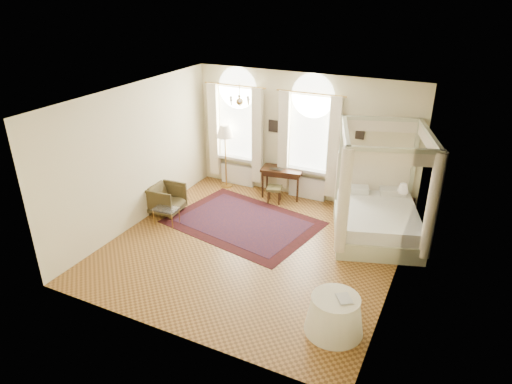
# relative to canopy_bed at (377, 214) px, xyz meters

# --- Properties ---
(ground) EXTENTS (6.00, 6.00, 0.00)m
(ground) POSITION_rel_canopy_bed_xyz_m (-2.32, -1.65, -0.57)
(ground) COLOR olive
(ground) RESTS_ON ground
(room_walls) EXTENTS (6.00, 6.00, 6.00)m
(room_walls) POSITION_rel_canopy_bed_xyz_m (-2.32, -1.65, 1.41)
(room_walls) COLOR beige
(room_walls) RESTS_ON ground
(window_left) EXTENTS (1.62, 0.27, 3.29)m
(window_left) POSITION_rel_canopy_bed_xyz_m (-4.22, 1.22, 0.92)
(window_left) COLOR white
(window_left) RESTS_ON room_walls
(window_right) EXTENTS (1.62, 0.27, 3.29)m
(window_right) POSITION_rel_canopy_bed_xyz_m (-2.12, 1.22, 0.92)
(window_right) COLOR white
(window_right) RESTS_ON room_walls
(chandelier) EXTENTS (0.51, 0.45, 0.50)m
(chandelier) POSITION_rel_canopy_bed_xyz_m (-3.22, -0.45, 2.34)
(chandelier) COLOR #B2863B
(chandelier) RESTS_ON room_walls
(wall_pictures) EXTENTS (2.54, 0.03, 0.39)m
(wall_pictures) POSITION_rel_canopy_bed_xyz_m (-2.23, 1.32, 1.32)
(wall_pictures) COLOR black
(wall_pictures) RESTS_ON room_walls
(canopy_bed) EXTENTS (2.49, 2.77, 2.51)m
(canopy_bed) POSITION_rel_canopy_bed_xyz_m (0.00, 0.00, 0.00)
(canopy_bed) COLOR #BABD99
(canopy_bed) RESTS_ON ground
(nightstand) EXTENTS (0.54, 0.52, 0.61)m
(nightstand) POSITION_rel_canopy_bed_xyz_m (0.38, 1.05, -0.27)
(nightstand) COLOR #331C0D
(nightstand) RESTS_ON ground
(nightstand_lamp) EXTENTS (0.27, 0.27, 0.39)m
(nightstand_lamp) POSITION_rel_canopy_bed_xyz_m (0.35, 0.97, 0.30)
(nightstand_lamp) COLOR #B2863B
(nightstand_lamp) RESTS_ON nightstand
(writing_desk) EXTENTS (1.16, 0.72, 0.81)m
(writing_desk) POSITION_rel_canopy_bed_xyz_m (-2.76, 1.05, 0.12)
(writing_desk) COLOR #331C0D
(writing_desk) RESTS_ON ground
(laptop) EXTENTS (0.39, 0.29, 0.03)m
(laptop) POSITION_rel_canopy_bed_xyz_m (-2.88, 0.93, 0.26)
(laptop) COLOR black
(laptop) RESTS_ON writing_desk
(stool) EXTENTS (0.47, 0.47, 0.44)m
(stool) POSITION_rel_canopy_bed_xyz_m (-2.80, 0.63, -0.21)
(stool) COLOR #4B4320
(stool) RESTS_ON ground
(armchair) EXTENTS (0.86, 0.84, 0.73)m
(armchair) POSITION_rel_canopy_bed_xyz_m (-5.02, -1.07, -0.21)
(armchair) COLOR #41361C
(armchair) RESTS_ON ground
(coffee_table) EXTENTS (0.62, 0.45, 0.40)m
(coffee_table) POSITION_rel_canopy_bed_xyz_m (-4.66, -1.56, -0.21)
(coffee_table) COLOR white
(coffee_table) RESTS_ON ground
(floor_lamp) EXTENTS (0.46, 0.46, 1.80)m
(floor_lamp) POSITION_rel_canopy_bed_xyz_m (-4.45, 0.99, 0.96)
(floor_lamp) COLOR #B2863B
(floor_lamp) RESTS_ON ground
(oriental_rug) EXTENTS (3.80, 3.04, 0.01)m
(oriental_rug) POSITION_rel_canopy_bed_xyz_m (-3.02, -0.73, -0.56)
(oriental_rug) COLOR #3B0E11
(oriental_rug) RESTS_ON ground
(side_table) EXTENTS (0.99, 0.99, 0.67)m
(side_table) POSITION_rel_canopy_bed_xyz_m (0.06, -3.40, -0.24)
(side_table) COLOR white
(side_table) RESTS_ON ground
(book) EXTENTS (0.34, 0.36, 0.03)m
(book) POSITION_rel_canopy_bed_xyz_m (0.10, -3.45, 0.11)
(book) COLOR black
(book) RESTS_ON side_table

